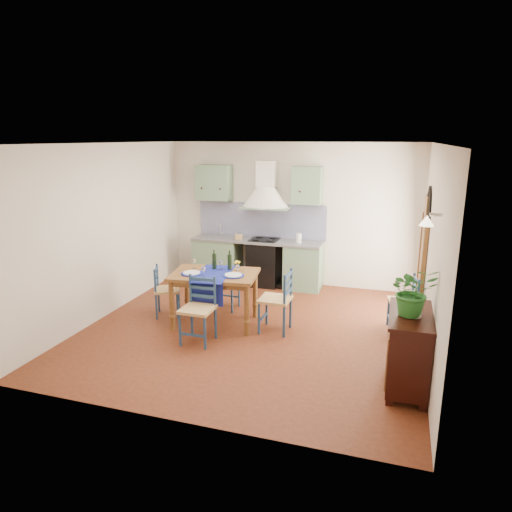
# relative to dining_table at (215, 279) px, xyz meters

# --- Properties ---
(floor) EXTENTS (5.00, 5.00, 0.00)m
(floor) POSITION_rel_dining_table_xyz_m (0.62, -0.03, -0.74)
(floor) COLOR #451E0E
(floor) RESTS_ON ground
(back_wall) EXTENTS (5.00, 0.96, 2.80)m
(back_wall) POSITION_rel_dining_table_xyz_m (0.16, 2.26, 0.31)
(back_wall) COLOR beige
(back_wall) RESTS_ON ground
(right_wall) EXTENTS (0.26, 5.00, 2.80)m
(right_wall) POSITION_rel_dining_table_xyz_m (3.12, 0.25, 0.60)
(right_wall) COLOR beige
(right_wall) RESTS_ON ground
(left_wall) EXTENTS (0.04, 5.00, 2.80)m
(left_wall) POSITION_rel_dining_table_xyz_m (-1.88, -0.03, 0.66)
(left_wall) COLOR beige
(left_wall) RESTS_ON ground
(ceiling) EXTENTS (5.00, 5.00, 0.01)m
(ceiling) POSITION_rel_dining_table_xyz_m (0.62, -0.03, 2.06)
(ceiling) COLOR white
(ceiling) RESTS_ON back_wall
(dining_table) EXTENTS (1.42, 1.10, 1.15)m
(dining_table) POSITION_rel_dining_table_xyz_m (0.00, 0.00, 0.00)
(dining_table) COLOR brown
(dining_table) RESTS_ON ground
(chair_near) EXTENTS (0.45, 0.45, 0.96)m
(chair_near) POSITION_rel_dining_table_xyz_m (0.03, -0.67, -0.24)
(chair_near) COLOR navy
(chair_near) RESTS_ON ground
(chair_far) EXTENTS (0.41, 0.41, 0.85)m
(chair_far) POSITION_rel_dining_table_xyz_m (-0.07, 0.64, -0.30)
(chair_far) COLOR navy
(chair_far) RESTS_ON ground
(chair_left) EXTENTS (0.52, 0.52, 0.85)m
(chair_left) POSITION_rel_dining_table_xyz_m (-0.91, 0.08, -0.30)
(chair_left) COLOR navy
(chair_left) RESTS_ON ground
(chair_right) EXTENTS (0.46, 0.46, 0.97)m
(chair_right) POSITION_rel_dining_table_xyz_m (1.01, 0.02, -0.24)
(chair_right) COLOR navy
(chair_right) RESTS_ON ground
(chair_spare) EXTENTS (0.47, 0.47, 0.87)m
(chair_spare) POSITION_rel_dining_table_xyz_m (2.86, 0.62, -0.29)
(chair_spare) COLOR navy
(chair_spare) RESTS_ON ground
(sideboard) EXTENTS (0.50, 1.05, 0.94)m
(sideboard) POSITION_rel_dining_table_xyz_m (2.88, -1.10, -0.23)
(sideboard) COLOR black
(sideboard) RESTS_ON ground
(potted_plant) EXTENTS (0.64, 0.60, 0.57)m
(potted_plant) POSITION_rel_dining_table_xyz_m (2.88, -1.15, 0.48)
(potted_plant) COLOR #226624
(potted_plant) RESTS_ON sideboard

